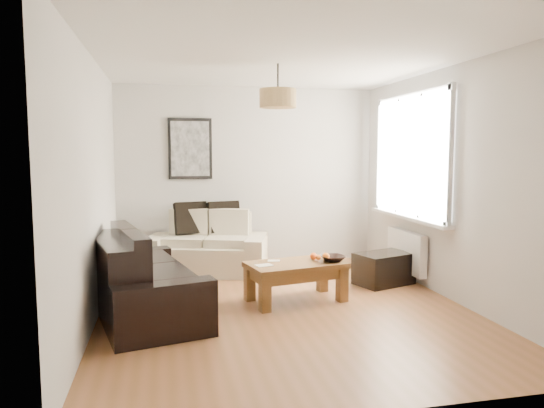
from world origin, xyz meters
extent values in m
plane|color=brown|center=(0.00, 0.00, 0.00)|extent=(4.50, 4.50, 0.00)
cube|color=white|center=(1.82, 0.80, 0.38)|extent=(0.10, 0.90, 0.52)
cylinder|color=tan|center=(0.00, 0.30, 2.23)|extent=(0.40, 0.40, 0.20)
cube|color=black|center=(1.45, 0.67, 0.20)|extent=(0.80, 0.64, 0.39)
cube|color=black|center=(-0.87, 1.97, 0.73)|extent=(0.47, 0.24, 0.45)
cube|color=black|center=(-0.40, 1.97, 0.73)|extent=(0.46, 0.23, 0.45)
imported|color=black|center=(0.60, 0.18, 0.47)|extent=(0.29, 0.29, 0.07)
sphere|color=#D95812|center=(0.45, 0.21, 0.48)|extent=(0.08, 0.08, 0.06)
sphere|color=orange|center=(0.55, 0.25, 0.48)|extent=(0.10, 0.10, 0.09)
sphere|color=#EB5413|center=(0.42, 0.30, 0.48)|extent=(0.09, 0.09, 0.08)
cube|color=white|center=(-0.19, 0.12, 0.44)|extent=(0.21, 0.17, 0.01)
camera|label=1|loc=(-1.22, -5.06, 1.65)|focal=33.08mm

